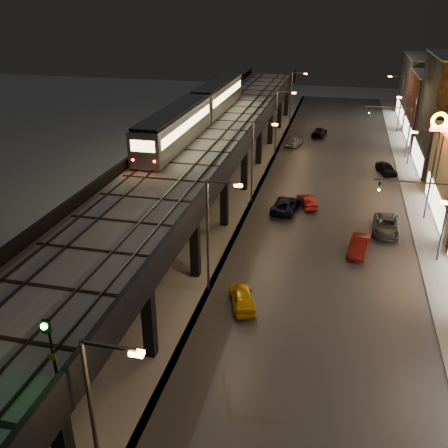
# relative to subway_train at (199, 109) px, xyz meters

# --- Properties ---
(ground) EXTENTS (220.00, 220.00, 0.00)m
(ground) POSITION_rel_subway_train_xyz_m (8.50, -38.37, -8.38)
(ground) COLOR silver
(road_surface) EXTENTS (17.00, 120.00, 0.06)m
(road_surface) POSITION_rel_subway_train_xyz_m (16.00, -3.37, -8.35)
(road_surface) COLOR #46474D
(road_surface) RESTS_ON ground
(sidewalk_right) EXTENTS (4.00, 120.00, 0.14)m
(sidewalk_right) POSITION_rel_subway_train_xyz_m (26.00, -3.37, -8.31)
(sidewalk_right) COLOR #9FA1A8
(sidewalk_right) RESTS_ON ground
(under_viaduct_pavement) EXTENTS (11.00, 120.00, 0.06)m
(under_viaduct_pavement) POSITION_rel_subway_train_xyz_m (2.50, -3.37, -8.35)
(under_viaduct_pavement) COLOR #9FA1A8
(under_viaduct_pavement) RESTS_ON ground
(elevated_viaduct) EXTENTS (9.00, 100.00, 6.30)m
(elevated_viaduct) POSITION_rel_subway_train_xyz_m (2.50, -6.53, -2.76)
(elevated_viaduct) COLOR black
(elevated_viaduct) RESTS_ON ground
(viaduct_trackbed) EXTENTS (8.40, 100.00, 0.32)m
(viaduct_trackbed) POSITION_rel_subway_train_xyz_m (2.49, -6.40, -1.99)
(viaduct_trackbed) COLOR #B2B7C1
(viaduct_trackbed) RESTS_ON elevated_viaduct
(viaduct_parapet_streetside) EXTENTS (0.30, 100.00, 1.10)m
(viaduct_parapet_streetside) POSITION_rel_subway_train_xyz_m (6.85, -6.37, -1.53)
(viaduct_parapet_streetside) COLOR black
(viaduct_parapet_streetside) RESTS_ON elevated_viaduct
(viaduct_parapet_far) EXTENTS (0.30, 100.00, 1.10)m
(viaduct_parapet_far) POSITION_rel_subway_train_xyz_m (-1.85, -6.37, -1.53)
(viaduct_parapet_far) COLOR black
(viaduct_parapet_far) RESTS_ON elevated_viaduct
(building_f) EXTENTS (12.20, 16.20, 11.16)m
(building_f) POSITION_rel_subway_train_xyz_m (32.49, 37.63, -2.80)
(building_f) COLOR #3F3F45
(building_f) RESTS_ON ground
(streetlight_left_0) EXTENTS (2.57, 0.28, 9.00)m
(streetlight_left_0) POSITION_rel_subway_train_xyz_m (8.07, -43.37, -3.15)
(streetlight_left_0) COLOR #38383A
(streetlight_left_0) RESTS_ON ground
(streetlight_left_1) EXTENTS (2.57, 0.28, 9.00)m
(streetlight_left_1) POSITION_rel_subway_train_xyz_m (8.07, -25.37, -3.15)
(streetlight_left_1) COLOR #38383A
(streetlight_left_1) RESTS_ON ground
(streetlight_left_2) EXTENTS (2.57, 0.28, 9.00)m
(streetlight_left_2) POSITION_rel_subway_train_xyz_m (8.07, -7.37, -3.15)
(streetlight_left_2) COLOR #38383A
(streetlight_left_2) RESTS_ON ground
(streetlight_right_2) EXTENTS (2.56, 0.28, 9.00)m
(streetlight_right_2) POSITION_rel_subway_train_xyz_m (25.23, -7.37, -3.15)
(streetlight_right_2) COLOR #38383A
(streetlight_right_2) RESTS_ON ground
(streetlight_left_3) EXTENTS (2.57, 0.28, 9.00)m
(streetlight_left_3) POSITION_rel_subway_train_xyz_m (8.07, 10.63, -3.15)
(streetlight_left_3) COLOR #38383A
(streetlight_left_3) RESTS_ON ground
(streetlight_right_3) EXTENTS (2.56, 0.28, 9.00)m
(streetlight_right_3) POSITION_rel_subway_train_xyz_m (25.23, 10.63, -3.15)
(streetlight_right_3) COLOR #38383A
(streetlight_right_3) RESTS_ON ground
(streetlight_left_4) EXTENTS (2.57, 0.28, 9.00)m
(streetlight_left_4) POSITION_rel_subway_train_xyz_m (8.07, 28.63, -3.15)
(streetlight_left_4) COLOR #38383A
(streetlight_left_4) RESTS_ON ground
(streetlight_right_4) EXTENTS (2.56, 0.28, 9.00)m
(streetlight_right_4) POSITION_rel_subway_train_xyz_m (25.23, 28.63, -3.15)
(streetlight_right_4) COLOR #38383A
(streetlight_right_4) RESTS_ON ground
(traffic_light_rig_a) EXTENTS (6.10, 0.34, 7.00)m
(traffic_light_rig_a) POSITION_rel_subway_train_xyz_m (24.34, -16.38, -3.88)
(traffic_light_rig_a) COLOR #38383A
(traffic_light_rig_a) RESTS_ON ground
(traffic_light_rig_b) EXTENTS (6.10, 0.34, 7.00)m
(traffic_light_rig_b) POSITION_rel_subway_train_xyz_m (24.34, 13.62, -3.88)
(traffic_light_rig_b) COLOR #38383A
(traffic_light_rig_b) RESTS_ON ground
(subway_train) EXTENTS (2.97, 35.65, 3.55)m
(subway_train) POSITION_rel_subway_train_xyz_m (0.00, 0.00, 0.00)
(subway_train) COLOR gray
(subway_train) RESTS_ON viaduct_trackbed
(rail_signal) EXTENTS (0.34, 0.43, 2.97)m
(rail_signal) POSITION_rel_subway_train_xyz_m (6.40, -43.31, 0.35)
(rail_signal) COLOR black
(rail_signal) RESTS_ON viaduct_trackbed
(car_taxi) EXTENTS (2.88, 4.40, 1.39)m
(car_taxi) POSITION_rel_subway_train_xyz_m (10.74, -26.84, -7.69)
(car_taxi) COLOR #E4A70F
(car_taxi) RESTS_ON ground
(car_near_white) EXTENTS (2.57, 4.06, 1.26)m
(car_near_white) POSITION_rel_subway_train_xyz_m (13.72, -7.01, -7.75)
(car_near_white) COLOR maroon
(car_near_white) RESTS_ON ground
(car_mid_silver) EXTENTS (2.82, 5.21, 1.39)m
(car_mid_silver) POSITION_rel_subway_train_xyz_m (11.63, -8.72, -7.69)
(car_mid_silver) COLOR black
(car_mid_silver) RESTS_ON ground
(car_mid_dark) EXTENTS (2.43, 4.86, 1.35)m
(car_mid_dark) POSITION_rel_subway_train_xyz_m (13.20, 22.67, -7.70)
(car_mid_dark) COLOR black
(car_mid_dark) RESTS_ON ground
(car_far_white) EXTENTS (2.71, 4.35, 1.38)m
(car_far_white) POSITION_rel_subway_train_xyz_m (9.90, 16.29, -7.69)
(car_far_white) COLOR gray
(car_far_white) RESTS_ON ground
(car_onc_silver) EXTENTS (2.15, 4.50, 1.42)m
(car_onc_silver) POSITION_rel_subway_train_xyz_m (18.99, -16.57, -7.67)
(car_onc_silver) COLOR maroon
(car_onc_silver) RESTS_ON ground
(car_onc_dark) EXTENTS (2.84, 5.42, 1.46)m
(car_onc_dark) POSITION_rel_subway_train_xyz_m (21.53, -11.62, -7.65)
(car_onc_dark) COLOR #494B4D
(car_onc_dark) RESTS_ON ground
(car_onc_red) EXTENTS (2.88, 4.39, 1.39)m
(car_onc_red) POSITION_rel_subway_train_xyz_m (22.54, 6.16, -7.69)
(car_onc_red) COLOR black
(car_onc_red) RESTS_ON ground
(sign_mcdonalds) EXTENTS (3.04, 0.64, 10.21)m
(sign_mcdonalds) POSITION_rel_subway_train_xyz_m (26.50, -4.55, -0.05)
(sign_mcdonalds) COLOR #38383A
(sign_mcdonalds) RESTS_ON ground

